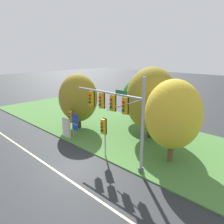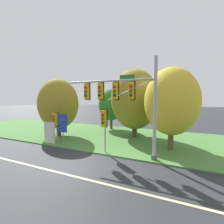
{
  "view_description": "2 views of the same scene",
  "coord_description": "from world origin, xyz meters",
  "px_view_note": "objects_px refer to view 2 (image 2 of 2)",
  "views": [
    {
      "loc": [
        12.36,
        -8.51,
        8.4
      ],
      "look_at": [
        -0.07,
        4.14,
        3.56
      ],
      "focal_mm": 35.0,
      "sensor_mm": 36.0,
      "label": 1
    },
    {
      "loc": [
        6.48,
        -8.43,
        4.23
      ],
      "look_at": [
        0.88,
        2.94,
        3.18
      ],
      "focal_mm": 28.0,
      "sensor_mm": 36.0,
      "label": 2
    }
  ],
  "objects_px": {
    "pedestrian_signal_near_kerb": "(104,121)",
    "tree_behind_signpost": "(135,100)",
    "traffic_signal_mast": "(122,96)",
    "tree_left_of_mast": "(111,105)",
    "route_sign_post": "(63,125)",
    "tree_mid_verge": "(172,102)",
    "tree_nearest_road": "(58,104)",
    "pedestrian_signal_further_along": "(55,121)",
    "info_kiosk": "(50,133)"
  },
  "relations": [
    {
      "from": "route_sign_post",
      "to": "info_kiosk",
      "type": "distance_m",
      "value": 1.79
    },
    {
      "from": "tree_behind_signpost",
      "to": "route_sign_post",
      "type": "bearing_deg",
      "value": -128.0
    },
    {
      "from": "tree_left_of_mast",
      "to": "tree_behind_signpost",
      "type": "relative_size",
      "value": 0.75
    },
    {
      "from": "pedestrian_signal_near_kerb",
      "to": "tree_behind_signpost",
      "type": "xyz_separation_m",
      "value": [
        0.32,
        6.08,
        1.56
      ]
    },
    {
      "from": "tree_nearest_road",
      "to": "pedestrian_signal_near_kerb",
      "type": "bearing_deg",
      "value": -22.26
    },
    {
      "from": "pedestrian_signal_near_kerb",
      "to": "route_sign_post",
      "type": "xyz_separation_m",
      "value": [
        -4.23,
        0.26,
        -0.59
      ]
    },
    {
      "from": "traffic_signal_mast",
      "to": "pedestrian_signal_near_kerb",
      "type": "xyz_separation_m",
      "value": [
        -1.34,
        -0.15,
        -1.84
      ]
    },
    {
      "from": "traffic_signal_mast",
      "to": "pedestrian_signal_near_kerb",
      "type": "height_order",
      "value": "traffic_signal_mast"
    },
    {
      "from": "route_sign_post",
      "to": "tree_mid_verge",
      "type": "distance_m",
      "value": 9.27
    },
    {
      "from": "route_sign_post",
      "to": "tree_mid_verge",
      "type": "relative_size",
      "value": 0.42
    },
    {
      "from": "pedestrian_signal_near_kerb",
      "to": "pedestrian_signal_further_along",
      "type": "relative_size",
      "value": 1.16
    },
    {
      "from": "pedestrian_signal_near_kerb",
      "to": "info_kiosk",
      "type": "distance_m",
      "value": 5.99
    },
    {
      "from": "tree_behind_signpost",
      "to": "info_kiosk",
      "type": "distance_m",
      "value": 8.95
    },
    {
      "from": "pedestrian_signal_near_kerb",
      "to": "pedestrian_signal_further_along",
      "type": "bearing_deg",
      "value": 173.23
    },
    {
      "from": "pedestrian_signal_near_kerb",
      "to": "tree_left_of_mast",
      "type": "bearing_deg",
      "value": 113.35
    },
    {
      "from": "tree_nearest_road",
      "to": "tree_mid_verge",
      "type": "height_order",
      "value": "tree_mid_verge"
    },
    {
      "from": "traffic_signal_mast",
      "to": "tree_left_of_mast",
      "type": "distance_m",
      "value": 10.5
    },
    {
      "from": "traffic_signal_mast",
      "to": "tree_mid_verge",
      "type": "bearing_deg",
      "value": 43.68
    },
    {
      "from": "tree_mid_verge",
      "to": "pedestrian_signal_near_kerb",
      "type": "bearing_deg",
      "value": -145.16
    },
    {
      "from": "tree_mid_verge",
      "to": "traffic_signal_mast",
      "type": "bearing_deg",
      "value": -136.32
    },
    {
      "from": "traffic_signal_mast",
      "to": "tree_mid_verge",
      "type": "height_order",
      "value": "traffic_signal_mast"
    },
    {
      "from": "tree_behind_signpost",
      "to": "tree_nearest_road",
      "type": "bearing_deg",
      "value": -157.34
    },
    {
      "from": "tree_behind_signpost",
      "to": "tree_left_of_mast",
      "type": "bearing_deg",
      "value": 144.25
    },
    {
      "from": "pedestrian_signal_further_along",
      "to": "tree_behind_signpost",
      "type": "height_order",
      "value": "tree_behind_signpost"
    },
    {
      "from": "traffic_signal_mast",
      "to": "tree_nearest_road",
      "type": "relative_size",
      "value": 1.17
    },
    {
      "from": "traffic_signal_mast",
      "to": "info_kiosk",
      "type": "distance_m",
      "value": 7.86
    },
    {
      "from": "pedestrian_signal_near_kerb",
      "to": "tree_mid_verge",
      "type": "xyz_separation_m",
      "value": [
        4.38,
        3.05,
        1.45
      ]
    },
    {
      "from": "pedestrian_signal_near_kerb",
      "to": "tree_behind_signpost",
      "type": "height_order",
      "value": "tree_behind_signpost"
    },
    {
      "from": "tree_behind_signpost",
      "to": "traffic_signal_mast",
      "type": "bearing_deg",
      "value": -80.24
    },
    {
      "from": "tree_mid_verge",
      "to": "info_kiosk",
      "type": "distance_m",
      "value": 10.94
    },
    {
      "from": "tree_left_of_mast",
      "to": "info_kiosk",
      "type": "height_order",
      "value": "tree_left_of_mast"
    },
    {
      "from": "pedestrian_signal_near_kerb",
      "to": "info_kiosk",
      "type": "bearing_deg",
      "value": 177.18
    },
    {
      "from": "pedestrian_signal_near_kerb",
      "to": "tree_mid_verge",
      "type": "relative_size",
      "value": 0.5
    },
    {
      "from": "pedestrian_signal_near_kerb",
      "to": "route_sign_post",
      "type": "distance_m",
      "value": 4.28
    },
    {
      "from": "pedestrian_signal_further_along",
      "to": "route_sign_post",
      "type": "relative_size",
      "value": 1.02
    },
    {
      "from": "tree_left_of_mast",
      "to": "info_kiosk",
      "type": "xyz_separation_m",
      "value": [
        -1.86,
        -8.88,
        -2.24
      ]
    },
    {
      "from": "tree_nearest_road",
      "to": "tree_mid_verge",
      "type": "xyz_separation_m",
      "value": [
        11.57,
        0.1,
        0.37
      ]
    },
    {
      "from": "traffic_signal_mast",
      "to": "route_sign_post",
      "type": "distance_m",
      "value": 6.08
    },
    {
      "from": "route_sign_post",
      "to": "tree_left_of_mast",
      "type": "distance_m",
      "value": 9.02
    },
    {
      "from": "traffic_signal_mast",
      "to": "pedestrian_signal_further_along",
      "type": "relative_size",
      "value": 2.56
    },
    {
      "from": "tree_mid_verge",
      "to": "tree_behind_signpost",
      "type": "bearing_deg",
      "value": 143.15
    },
    {
      "from": "pedestrian_signal_further_along",
      "to": "tree_nearest_road",
      "type": "height_order",
      "value": "tree_nearest_road"
    },
    {
      "from": "traffic_signal_mast",
      "to": "tree_left_of_mast",
      "type": "bearing_deg",
      "value": 120.46
    },
    {
      "from": "pedestrian_signal_further_along",
      "to": "tree_behind_signpost",
      "type": "bearing_deg",
      "value": 43.37
    },
    {
      "from": "pedestrian_signal_further_along",
      "to": "tree_left_of_mast",
      "type": "distance_m",
      "value": 8.73
    },
    {
      "from": "tree_nearest_road",
      "to": "info_kiosk",
      "type": "relative_size",
      "value": 3.22
    },
    {
      "from": "pedestrian_signal_further_along",
      "to": "tree_behind_signpost",
      "type": "relative_size",
      "value": 0.4
    },
    {
      "from": "pedestrian_signal_near_kerb",
      "to": "route_sign_post",
      "type": "height_order",
      "value": "pedestrian_signal_near_kerb"
    },
    {
      "from": "route_sign_post",
      "to": "tree_nearest_road",
      "type": "bearing_deg",
      "value": 137.83
    },
    {
      "from": "tree_behind_signpost",
      "to": "tree_mid_verge",
      "type": "height_order",
      "value": "tree_behind_signpost"
    }
  ]
}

